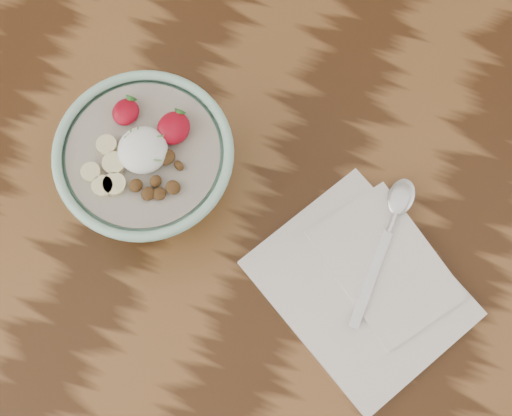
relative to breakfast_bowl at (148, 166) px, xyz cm
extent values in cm
cube|color=#371E0D|center=(17.66, -3.62, -8.81)|extent=(160.00, 90.00, 4.00)
cylinder|color=#98CDB3|center=(0.00, -0.02, -6.18)|extent=(8.87, 8.87, 1.27)
torus|color=#98CDB3|center=(0.00, -0.02, 4.18)|extent=(20.18, 20.18, 1.16)
cylinder|color=#A19585|center=(0.00, -0.02, 3.54)|extent=(17.12, 17.12, 1.06)
ellipsoid|color=white|center=(0.12, 0.02, 5.13)|extent=(5.51, 5.51, 3.03)
ellipsoid|color=maroon|center=(2.25, 3.64, 5.07)|extent=(3.62, 3.98, 1.99)
cone|color=#286623|center=(2.25, 5.27, 5.37)|extent=(1.40, 1.03, 1.52)
ellipsoid|color=maroon|center=(-3.51, 3.58, 4.89)|extent=(2.97, 3.26, 1.63)
cone|color=#286623|center=(-3.51, 4.92, 5.19)|extent=(1.40, 1.03, 1.52)
cylinder|color=beige|center=(-2.49, -5.16, 4.47)|extent=(2.35, 2.35, 0.70)
cylinder|color=beige|center=(-2.41, -2.30, 4.47)|extent=(2.59, 2.59, 0.70)
cylinder|color=beige|center=(-4.04, -0.64, 4.47)|extent=(2.29, 2.29, 0.70)
cylinder|color=beige|center=(-4.35, -4.14, 4.47)|extent=(2.17, 2.17, 0.70)
cylinder|color=beige|center=(-1.36, -4.49, 4.47)|extent=(2.54, 2.54, 0.70)
ellipsoid|color=#563719|center=(0.88, -3.86, 4.63)|extent=(1.88, 1.93, 0.91)
ellipsoid|color=#563719|center=(3.63, -3.81, 4.58)|extent=(1.98, 2.00, 0.87)
ellipsoid|color=#563719|center=(4.35, -0.05, 4.53)|extent=(1.59, 1.47, 1.03)
ellipsoid|color=#563719|center=(4.75, -2.64, 4.67)|extent=(2.19, 2.13, 1.11)
ellipsoid|color=#563719|center=(2.49, -4.24, 4.63)|extent=(1.47, 1.61, 0.95)
ellipsoid|color=#563719|center=(2.68, -2.63, 4.57)|extent=(1.32, 1.44, 1.10)
ellipsoid|color=#563719|center=(2.73, 0.28, 4.80)|extent=(2.73, 2.76, 1.35)
cylinder|color=#4F8E3C|center=(-1.46, 1.01, 6.07)|extent=(1.35, 1.42, 0.24)
cylinder|color=#4F8E3C|center=(-1.18, -0.12, 6.07)|extent=(1.10, 1.25, 0.23)
cylinder|color=#4F8E3C|center=(1.10, 0.59, 6.07)|extent=(1.02, 0.82, 0.22)
cylinder|color=#4F8E3C|center=(-1.29, 0.75, 6.07)|extent=(1.11, 0.43, 0.22)
cylinder|color=#4F8E3C|center=(-1.46, 0.85, 6.07)|extent=(0.91, 1.52, 0.24)
cylinder|color=#4F8E3C|center=(-0.96, 1.45, 6.07)|extent=(0.51, 1.23, 0.22)
cylinder|color=#4F8E3C|center=(0.14, -1.04, 6.07)|extent=(1.27, 0.78, 0.23)
cylinder|color=#4F8E3C|center=(-0.98, -0.34, 6.07)|extent=(0.96, 1.46, 0.24)
cylinder|color=#4F8E3C|center=(0.34, -1.18, 6.07)|extent=(0.73, 1.43, 0.23)
cylinder|color=#4F8E3C|center=(2.23, -0.78, 6.07)|extent=(1.17, 0.47, 0.22)
cylinder|color=#4F8E3C|center=(1.25, 1.76, 6.07)|extent=(1.34, 0.78, 0.23)
cylinder|color=#4F8E3C|center=(-0.51, -1.04, 6.07)|extent=(1.89, 0.28, 0.25)
cube|color=white|center=(28.00, -3.46, -6.36)|extent=(29.74, 28.10, 0.90)
cube|color=white|center=(29.80, 0.14, -5.64)|extent=(20.72, 19.54, 0.54)
cube|color=silver|center=(28.69, -2.27, -5.18)|extent=(1.50, 12.41, 0.38)
cylinder|color=silver|center=(28.89, 5.54, -4.99)|extent=(0.84, 3.25, 0.75)
ellipsoid|color=silver|center=(28.96, 8.63, -4.86)|extent=(3.42, 5.02, 1.02)
camera|label=1|loc=(21.66, -21.93, 77.66)|focal=50.00mm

